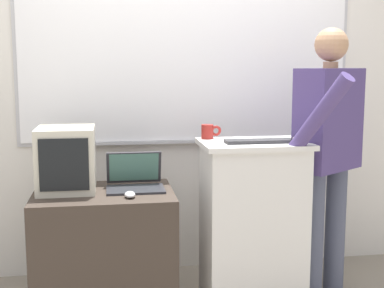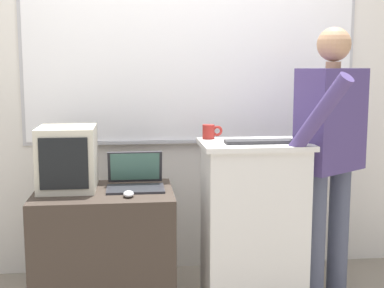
% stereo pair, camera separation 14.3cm
% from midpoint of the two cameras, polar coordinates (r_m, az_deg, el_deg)
% --- Properties ---
extents(back_wall, '(6.40, 0.17, 2.74)m').
position_cam_midpoint_polar(back_wall, '(3.82, -3.29, 6.97)').
color(back_wall, silver).
rests_on(back_wall, ground_plane).
extents(lectern_podium, '(0.64, 0.47, 1.02)m').
position_cam_midpoint_polar(lectern_podium, '(3.31, 5.24, -8.47)').
color(lectern_podium, silver).
rests_on(lectern_podium, ground_plane).
extents(side_desk, '(0.81, 0.60, 0.74)m').
position_cam_midpoint_polar(side_desk, '(3.29, -10.52, -11.31)').
color(side_desk, '#382D26').
rests_on(side_desk, ground_plane).
extents(person_presenter, '(0.62, 0.75, 1.70)m').
position_cam_midpoint_polar(person_presenter, '(3.39, 13.16, -0.00)').
color(person_presenter, '#474C60').
rests_on(person_presenter, ground_plane).
extents(laptop, '(0.34, 0.30, 0.21)m').
position_cam_midpoint_polar(laptop, '(3.24, -7.39, -3.67)').
color(laptop, '#28282D').
rests_on(laptop, side_desk).
extents(wireless_keyboard, '(0.41, 0.11, 0.02)m').
position_cam_midpoint_polar(wireless_keyboard, '(3.15, 5.92, 0.30)').
color(wireless_keyboard, '#2D2D30').
rests_on(wireless_keyboard, lectern_podium).
extents(computer_mouse_by_laptop, '(0.06, 0.10, 0.03)m').
position_cam_midpoint_polar(computer_mouse_by_laptop, '(3.02, -7.99, -5.37)').
color(computer_mouse_by_laptop, '#BCBCC1').
rests_on(computer_mouse_by_laptop, side_desk).
extents(computer_mouse_by_keyboard, '(0.06, 0.10, 0.03)m').
position_cam_midpoint_polar(computer_mouse_by_keyboard, '(3.21, 10.01, 0.51)').
color(computer_mouse_by_keyboard, silver).
rests_on(computer_mouse_by_keyboard, lectern_podium).
extents(crt_monitor, '(0.33, 0.40, 0.38)m').
position_cam_midpoint_polar(crt_monitor, '(3.24, -14.47, -1.54)').
color(crt_monitor, beige).
rests_on(crt_monitor, side_desk).
extents(coffee_mug, '(0.12, 0.08, 0.09)m').
position_cam_midpoint_polar(coffee_mug, '(3.30, 0.53, 1.34)').
color(coffee_mug, maroon).
rests_on(coffee_mug, lectern_podium).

